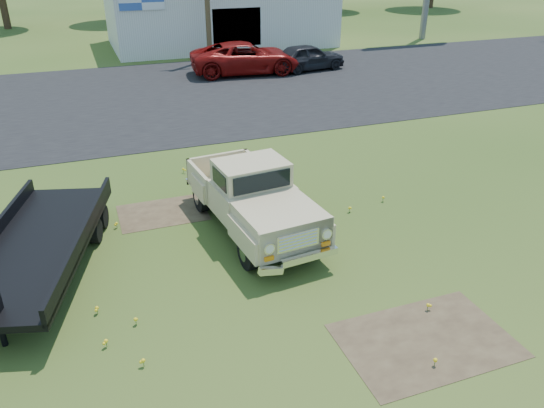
% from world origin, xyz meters
% --- Properties ---
extents(ground, '(140.00, 140.00, 0.00)m').
position_xyz_m(ground, '(0.00, 0.00, 0.00)').
color(ground, '#2D4A17').
rests_on(ground, ground).
extents(asphalt_lot, '(90.00, 14.00, 0.02)m').
position_xyz_m(asphalt_lot, '(0.00, 15.00, 0.00)').
color(asphalt_lot, black).
rests_on(asphalt_lot, ground).
extents(dirt_patch_a, '(3.00, 2.00, 0.01)m').
position_xyz_m(dirt_patch_a, '(1.50, -3.00, 0.00)').
color(dirt_patch_a, '#463625').
rests_on(dirt_patch_a, ground).
extents(dirt_patch_b, '(2.20, 1.60, 0.01)m').
position_xyz_m(dirt_patch_b, '(-2.00, 3.50, 0.00)').
color(dirt_patch_b, '#463625').
rests_on(dirt_patch_b, ground).
extents(commercial_building, '(14.20, 8.20, 4.15)m').
position_xyz_m(commercial_building, '(6.00, 26.99, 2.10)').
color(commercial_building, silver).
rests_on(commercial_building, ground).
extents(vintage_pickup_truck, '(2.40, 5.09, 1.79)m').
position_xyz_m(vintage_pickup_truck, '(-0.10, 1.87, 0.89)').
color(vintage_pickup_truck, tan).
rests_on(vintage_pickup_truck, ground).
extents(flatbed_trailer, '(3.48, 6.18, 1.60)m').
position_xyz_m(flatbed_trailer, '(-4.84, 1.60, 0.80)').
color(flatbed_trailer, black).
rests_on(flatbed_trailer, ground).
extents(red_pickup, '(6.00, 3.23, 1.60)m').
position_xyz_m(red_pickup, '(4.92, 17.91, 0.80)').
color(red_pickup, maroon).
rests_on(red_pickup, ground).
extents(dark_sedan, '(4.26, 2.22, 1.38)m').
position_xyz_m(dark_sedan, '(8.25, 17.50, 0.69)').
color(dark_sedan, black).
rests_on(dark_sedan, ground).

